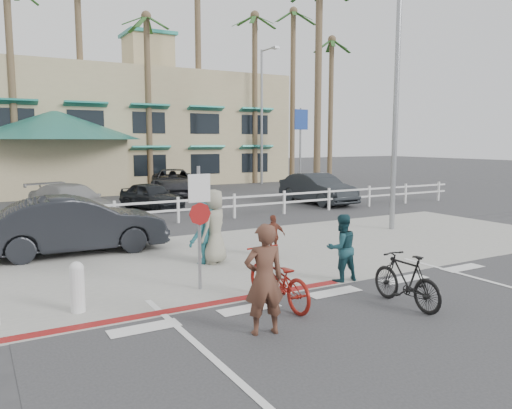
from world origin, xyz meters
TOP-DOWN VIEW (x-y plane):
  - ground at (0.00, 0.00)m, footprint 140.00×140.00m
  - bike_path at (0.00, -2.00)m, footprint 12.00×16.00m
  - sidewalk_plaza at (0.00, 4.50)m, footprint 22.00×7.00m
  - cross_street at (0.00, 8.50)m, footprint 40.00×5.00m
  - parking_lot at (0.00, 18.00)m, footprint 50.00×16.00m
  - curb_red at (-3.00, 1.20)m, footprint 7.00×0.25m
  - rail_fence at (0.50, 10.50)m, footprint 29.40×0.16m
  - building at (2.00, 31.00)m, footprint 28.00×16.00m
  - sign_post at (-2.30, 2.20)m, footprint 0.50×0.10m
  - bollard_0 at (-4.80, 2.00)m, footprint 0.26×0.26m
  - streetlight_0 at (6.50, 5.50)m, footprint 0.60×2.00m
  - streetlight_1 at (12.00, 24.00)m, footprint 0.60×2.00m
  - info_sign at (14.00, 22.00)m, footprint 1.20×0.16m
  - palm_3 at (-4.00, 25.00)m, footprint 4.00×4.00m
  - palm_4 at (0.00, 26.00)m, footprint 4.00×4.00m
  - palm_5 at (4.00, 25.00)m, footprint 4.00×4.00m
  - palm_6 at (8.00, 26.00)m, footprint 4.00×4.00m
  - palm_7 at (12.00, 25.00)m, footprint 4.00×4.00m
  - palm_8 at (16.00, 26.00)m, footprint 4.00×4.00m
  - palm_9 at (19.00, 25.00)m, footprint 4.00×4.00m
  - palm_11 at (11.00, 16.00)m, footprint 4.00×4.00m
  - bike_red at (-1.43, 0.53)m, footprint 0.74×2.03m
  - rider_red at (-2.37, -0.57)m, footprint 0.74×0.56m
  - bike_black at (0.66, -0.72)m, footprint 0.53×1.72m
  - rider_black at (0.70, 1.23)m, footprint 0.79×0.64m
  - pedestrian_a at (-1.33, 4.24)m, footprint 1.20×1.06m
  - pedestrian_child at (0.63, 3.99)m, footprint 0.71×0.39m
  - pedestrian_b at (-1.07, 4.13)m, footprint 1.11×1.04m
  - car_white_sedan at (-3.90, 7.08)m, footprint 4.89×1.83m
  - lot_car_1 at (-2.99, 13.24)m, footprint 3.37×5.25m
  - lot_car_2 at (0.79, 14.92)m, footprint 2.47×3.85m
  - lot_car_3 at (8.56, 12.65)m, footprint 1.70×4.62m
  - lot_car_5 at (3.71, 19.95)m, footprint 4.09×5.90m

SIDE VIEW (x-z plane):
  - ground at x=0.00m, z-range 0.00..0.00m
  - parking_lot at x=0.00m, z-range 0.00..0.01m
  - bike_path at x=0.00m, z-range 0.00..0.01m
  - cross_street at x=0.00m, z-range 0.00..0.01m
  - sidewalk_plaza at x=0.00m, z-range 0.00..0.01m
  - curb_red at x=-3.00m, z-range 0.00..0.02m
  - bollard_0 at x=-4.80m, z-range 0.00..0.95m
  - rail_fence at x=0.50m, z-range 0.00..1.00m
  - bike_black at x=0.66m, z-range 0.00..1.03m
  - bike_red at x=-1.43m, z-range 0.00..1.06m
  - pedestrian_child at x=0.63m, z-range 0.00..1.14m
  - lot_car_2 at x=0.79m, z-range 0.00..1.22m
  - lot_car_1 at x=-2.99m, z-range 0.00..1.42m
  - lot_car_5 at x=3.71m, z-range 0.00..1.50m
  - rider_black at x=0.70m, z-range 0.00..1.51m
  - lot_car_3 at x=8.56m, z-range 0.00..1.51m
  - car_white_sedan at x=-3.90m, z-range 0.00..1.59m
  - pedestrian_a at x=-1.33m, z-range 0.00..1.61m
  - rider_red at x=-2.37m, z-range 0.00..1.82m
  - pedestrian_b at x=-1.07m, z-range 0.00..1.90m
  - sign_post at x=-2.30m, z-range 0.00..2.90m
  - info_sign at x=14.00m, z-range 0.00..5.60m
  - streetlight_0 at x=6.50m, z-range 0.00..9.00m
  - streetlight_1 at x=12.00m, z-range 0.00..9.50m
  - building at x=2.00m, z-range 0.00..11.30m
  - palm_5 at x=4.00m, z-range 0.00..13.00m
  - palm_9 at x=19.00m, z-range 0.00..13.00m
  - palm_3 at x=-4.00m, z-range 0.00..14.00m
  - palm_7 at x=12.00m, z-range 0.00..14.00m
  - palm_11 at x=11.00m, z-range 0.00..14.00m
  - palm_4 at x=0.00m, z-range 0.00..15.00m
  - palm_8 at x=16.00m, z-range 0.00..15.00m
  - palm_6 at x=8.00m, z-range 0.00..17.00m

